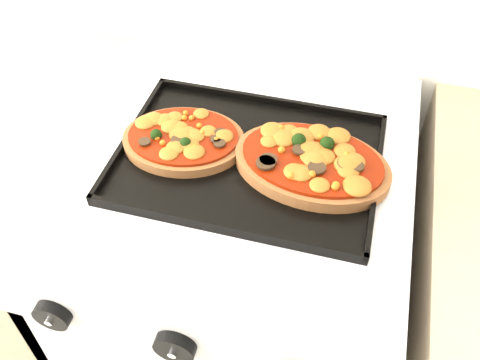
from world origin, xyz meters
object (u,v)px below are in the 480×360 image
(pizza_left, at_px, (183,138))
(baking_tray, at_px, (248,158))
(pizza_right, at_px, (312,162))
(stove, at_px, (236,295))

(pizza_left, bearing_deg, baking_tray, -2.01)
(pizza_left, distance_m, pizza_right, 0.21)
(baking_tray, relative_size, pizza_left, 2.07)
(stove, xyz_separation_m, pizza_right, (0.13, -0.02, 0.48))
(stove, bearing_deg, pizza_right, -9.12)
(stove, relative_size, baking_tray, 2.17)
(pizza_left, xyz_separation_m, pizza_right, (0.21, -0.00, 0.00))
(stove, height_order, pizza_right, pizza_right)
(stove, relative_size, pizza_left, 4.51)
(baking_tray, bearing_deg, stove, 144.23)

